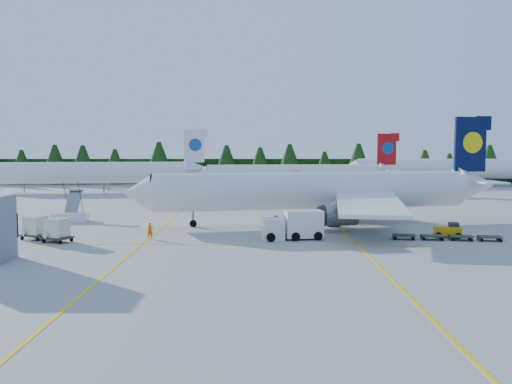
{
  "coord_description": "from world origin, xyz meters",
  "views": [
    {
      "loc": [
        -3.17,
        -58.41,
        9.11
      ],
      "look_at": [
        -3.43,
        11.19,
        3.5
      ],
      "focal_mm": 40.0,
      "sensor_mm": 36.0,
      "label": 1
    }
  ],
  "objects_px": {
    "airstairs": "(71,215)",
    "baggage_tug": "(448,230)",
    "airliner_navy": "(307,191)",
    "airliner_red": "(291,175)",
    "service_truck": "(292,225)"
  },
  "relations": [
    {
      "from": "airliner_navy",
      "to": "airstairs",
      "type": "xyz_separation_m",
      "value": [
        -28.53,
        2.36,
        -3.03
      ]
    },
    {
      "from": "airliner_navy",
      "to": "baggage_tug",
      "type": "distance_m",
      "value": 16.86
    },
    {
      "from": "airliner_red",
      "to": "baggage_tug",
      "type": "relative_size",
      "value": 14.04
    },
    {
      "from": "airliner_red",
      "to": "service_truck",
      "type": "relative_size",
      "value": 6.48
    },
    {
      "from": "airstairs",
      "to": "baggage_tug",
      "type": "height_order",
      "value": "airstairs"
    },
    {
      "from": "airliner_red",
      "to": "airstairs",
      "type": "relative_size",
      "value": 6.93
    },
    {
      "from": "airliner_red",
      "to": "baggage_tug",
      "type": "height_order",
      "value": "airliner_red"
    },
    {
      "from": "service_truck",
      "to": "baggage_tug",
      "type": "bearing_deg",
      "value": -5.18
    },
    {
      "from": "airliner_navy",
      "to": "baggage_tug",
      "type": "bearing_deg",
      "value": -47.59
    },
    {
      "from": "airliner_navy",
      "to": "airliner_red",
      "type": "bearing_deg",
      "value": 77.97
    },
    {
      "from": "airliner_red",
      "to": "baggage_tug",
      "type": "bearing_deg",
      "value": -80.77
    },
    {
      "from": "airliner_navy",
      "to": "baggage_tug",
      "type": "relative_size",
      "value": 15.26
    },
    {
      "from": "baggage_tug",
      "to": "airliner_navy",
      "type": "bearing_deg",
      "value": 154.41
    },
    {
      "from": "airliner_navy",
      "to": "service_truck",
      "type": "distance_m",
      "value": 11.61
    },
    {
      "from": "airstairs",
      "to": "airliner_red",
      "type": "bearing_deg",
      "value": 49.82
    }
  ]
}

